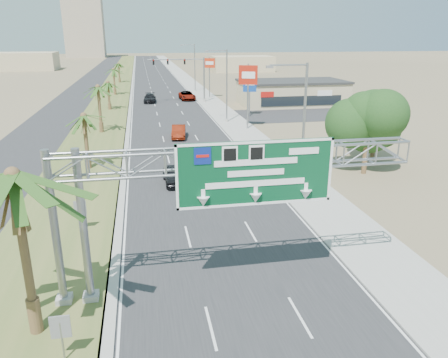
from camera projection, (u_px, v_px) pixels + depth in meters
road at (157, 82)px, 115.04m from camera, size 12.00×300.00×0.02m
sidewalk_right at (189, 81)px, 116.53m from camera, size 4.00×300.00×0.10m
median_grass at (118, 83)px, 113.26m from camera, size 7.00×300.00×0.12m
opposing_road at (90, 83)px, 112.04m from camera, size 8.00×300.00×0.02m
sign_gantry at (220, 171)px, 19.63m from camera, size 16.75×1.24×7.50m
palm_near at (12, 176)px, 16.12m from camera, size 5.70×5.70×8.35m
palm_row_b at (84, 117)px, 39.08m from camera, size 3.99×3.99×5.95m
palm_row_c at (98, 88)px, 53.76m from camera, size 3.99×3.99×6.75m
palm_row_d at (108, 83)px, 70.94m from camera, size 3.99×3.99×5.45m
palm_row_e at (113, 70)px, 88.45m from camera, size 3.99×3.99×6.15m
palm_row_f at (118, 64)px, 111.88m from camera, size 3.99×3.99×5.75m
streetlight_near at (301, 135)px, 32.79m from camera, size 3.27×0.44×10.00m
streetlight_mid at (225, 89)px, 60.77m from camera, size 3.27×0.44×10.00m
streetlight_far at (194, 70)px, 94.34m from camera, size 3.27×0.44×10.00m
signal_mast at (193, 76)px, 78.97m from camera, size 10.28×0.71×8.00m
store_building at (292, 93)px, 77.27m from camera, size 18.00×10.00×4.00m
oak_near at (369, 124)px, 37.94m from camera, size 4.50×4.50×6.80m
oak_far at (376, 122)px, 42.42m from camera, size 3.50×3.50×5.60m
median_signback_a at (61, 330)px, 16.23m from camera, size 0.75×0.08×2.08m
median_signback_b at (80, 210)px, 27.29m from camera, size 0.75×0.08×2.08m
tower_distant at (84, 24)px, 234.43m from camera, size 20.00×16.00×35.00m
building_distant_left at (21, 61)px, 152.77m from camera, size 24.00×14.00×6.00m
building_distant_right at (242, 64)px, 147.53m from camera, size 20.00×12.00×5.00m
car_left_lane at (174, 175)px, 36.47m from camera, size 1.86×4.27×1.43m
car_mid_lane at (179, 132)px, 52.69m from camera, size 2.14×4.76×1.52m
car_right_lane at (187, 96)px, 83.27m from camera, size 2.99×5.93×1.61m
car_far at (150, 98)px, 80.22m from camera, size 2.45×5.39×1.53m
pole_sign_red_near at (248, 79)px, 55.74m from camera, size 2.37×1.06×8.41m
pole_sign_blue at (250, 83)px, 65.37m from camera, size 2.02×0.61×6.91m
pole_sign_red_far at (209, 66)px, 84.11m from camera, size 2.16×1.08×7.80m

